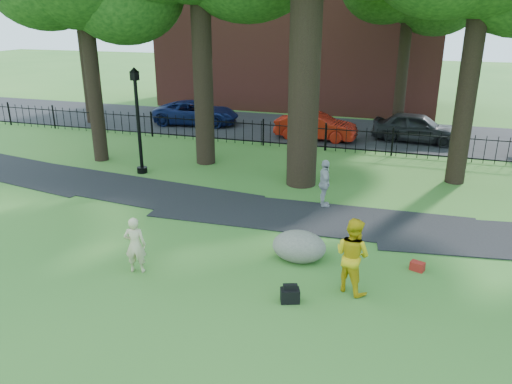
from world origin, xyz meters
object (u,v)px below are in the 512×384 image
(boulder, at_px, (299,244))
(lamppost, at_px, (138,123))
(red_sedan, at_px, (316,126))
(woman, at_px, (135,245))
(man, at_px, (352,255))

(boulder, xyz_separation_m, lamppost, (-7.67, 5.30, 1.62))
(lamppost, distance_m, red_sedan, 9.49)
(woman, relative_size, boulder, 1.03)
(man, xyz_separation_m, boulder, (-1.50, 1.16, -0.49))
(lamppost, relative_size, red_sedan, 1.02)
(man, distance_m, lamppost, 11.26)
(boulder, relative_size, red_sedan, 0.35)
(red_sedan, bearing_deg, man, -163.28)
(red_sedan, bearing_deg, lamppost, 146.16)
(lamppost, bearing_deg, woman, -47.19)
(woman, relative_size, man, 0.81)
(woman, bearing_deg, man, 172.31)
(man, bearing_deg, woman, 38.00)
(man, relative_size, lamppost, 0.44)
(boulder, bearing_deg, woman, -152.90)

